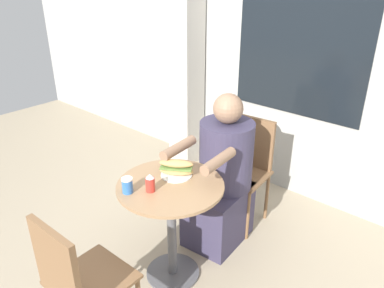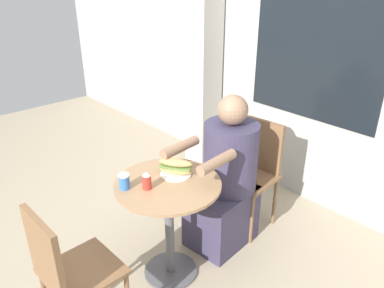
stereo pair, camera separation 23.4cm
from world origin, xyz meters
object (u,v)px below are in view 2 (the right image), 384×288
cafe_table (169,209)px  seated_diner (226,184)px  condiment_bottle (147,180)px  empty_chair_across (64,268)px  sandwich_on_plate (176,168)px  drink_cup (124,181)px  diner_chair (255,164)px

cafe_table → seated_diner: size_ratio=0.62×
seated_diner → condiment_bottle: 0.73m
cafe_table → seated_diner: bearing=90.0°
empty_chair_across → sandwich_on_plate: (-0.07, 0.82, 0.25)m
cafe_table → drink_cup: drink_cup is taller
empty_chair_across → sandwich_on_plate: 0.86m
seated_diner → drink_cup: 0.83m
cafe_table → sandwich_on_plate: (-0.05, 0.10, 0.25)m
drink_cup → seated_diner: bearing=80.7°
cafe_table → drink_cup: 0.36m
diner_chair → empty_chair_across: bearing=86.4°
diner_chair → drink_cup: 1.15m
empty_chair_across → sandwich_on_plate: bearing=94.0°
seated_diner → empty_chair_across: (0.03, -1.26, 0.03)m
diner_chair → empty_chair_across: (0.04, -1.61, 0.00)m
cafe_table → sandwich_on_plate: bearing=113.7°
seated_diner → drink_cup: seated_diner is taller
condiment_bottle → empty_chair_across: bearing=-83.9°
seated_diner → sandwich_on_plate: bearing=79.0°
seated_diner → sandwich_on_plate: (-0.05, -0.43, 0.28)m
cafe_table → diner_chair: (-0.01, 0.89, -0.00)m
cafe_table → diner_chair: diner_chair is taller
cafe_table → seated_diner: (-0.00, 0.54, -0.03)m
sandwich_on_plate → seated_diner: bearing=84.0°
empty_chair_across → cafe_table: bearing=91.2°
sandwich_on_plate → condiment_bottle: 0.24m
cafe_table → condiment_bottle: 0.29m
sandwich_on_plate → condiment_bottle: (0.01, -0.24, 0.01)m
empty_chair_across → condiment_bottle: size_ratio=7.62×
condiment_bottle → sandwich_on_plate: bearing=92.6°
seated_diner → condiment_bottle: seated_diner is taller
diner_chair → condiment_bottle: size_ratio=7.62×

